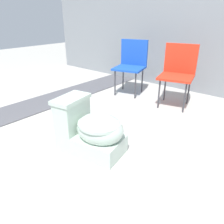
# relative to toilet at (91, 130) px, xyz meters

# --- Properties ---
(ground_plane) EXTENTS (14.00, 14.00, 0.00)m
(ground_plane) POSITION_rel_toilet_xyz_m (-0.25, -0.25, -0.22)
(ground_plane) COLOR #A8A59E
(gravel_strip) EXTENTS (0.56, 8.00, 0.01)m
(gravel_strip) POSITION_rel_toilet_xyz_m (-1.42, 0.25, -0.21)
(gravel_strip) COLOR #4C4C51
(gravel_strip) RESTS_ON ground
(building_wall) EXTENTS (7.00, 0.20, 2.60)m
(building_wall) POSITION_rel_toilet_xyz_m (0.25, 2.43, 1.08)
(building_wall) COLOR gray
(building_wall) RESTS_ON ground
(toilet) EXTENTS (0.69, 0.48, 0.52)m
(toilet) POSITION_rel_toilet_xyz_m (0.00, 0.00, 0.00)
(toilet) COLOR #B2C6B7
(toilet) RESTS_ON ground
(folding_chair_left) EXTENTS (0.54, 0.54, 0.83)m
(folding_chair_left) POSITION_rel_toilet_xyz_m (-0.74, 1.66, 0.29)
(folding_chair_left) COLOR #1947B2
(folding_chair_left) RESTS_ON ground
(folding_chair_middle) EXTENTS (0.53, 0.53, 0.83)m
(folding_chair_middle) POSITION_rel_toilet_xyz_m (0.06, 1.63, 0.29)
(folding_chair_middle) COLOR red
(folding_chair_middle) RESTS_ON ground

